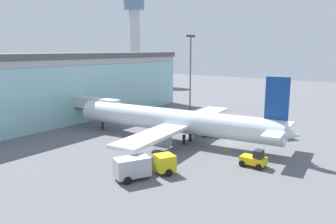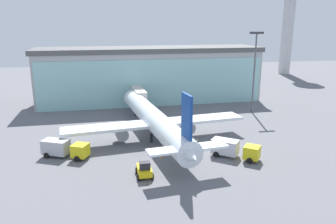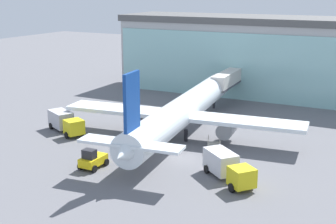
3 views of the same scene
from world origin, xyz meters
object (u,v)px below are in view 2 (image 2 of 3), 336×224
at_px(jet_bridge, 137,93).
at_px(pushback_tug, 144,170).
at_px(baggage_cart, 190,139).
at_px(safety_cone_wingtip, 63,147).
at_px(apron_light_mast, 255,65).
at_px(fuel_truck, 233,149).
at_px(catering_truck, 64,148).
at_px(safety_cone_nose, 161,156).
at_px(airplane, 154,120).
at_px(control_tower, 289,18).

distance_m(jet_bridge, pushback_tug, 35.56).
height_order(baggage_cart, safety_cone_wingtip, baggage_cart).
xyz_separation_m(apron_light_mast, fuel_truck, (-14.41, -25.15, -9.44)).
height_order(catering_truck, baggage_cart, catering_truck).
bearing_deg(safety_cone_nose, safety_cone_wingtip, 155.83).
height_order(airplane, safety_cone_wingtip, airplane).
bearing_deg(jet_bridge, control_tower, -57.04).
height_order(airplane, safety_cone_nose, airplane).
height_order(control_tower, fuel_truck, control_tower).
relative_size(fuel_truck, baggage_cart, 2.21).
xyz_separation_m(control_tower, pushback_tug, (-68.21, -85.06, -21.29)).
height_order(control_tower, safety_cone_nose, control_tower).
bearing_deg(safety_cone_wingtip, safety_cone_nose, -24.17).
bearing_deg(safety_cone_nose, apron_light_mast, 42.59).
bearing_deg(control_tower, catering_truck, -136.30).
bearing_deg(pushback_tug, apron_light_mast, -45.52).
relative_size(baggage_cart, safety_cone_nose, 5.83).
bearing_deg(apron_light_mast, control_tower, 54.69).
bearing_deg(apron_light_mast, catering_truck, -153.22).
xyz_separation_m(airplane, catering_truck, (-14.98, -6.26, -1.95)).
bearing_deg(control_tower, safety_cone_wingtip, -138.05).
height_order(fuel_truck, safety_cone_wingtip, fuel_truck).
bearing_deg(control_tower, jet_bridge, -142.94).
xyz_separation_m(catering_truck, safety_cone_nose, (14.75, -3.05, -1.19)).
xyz_separation_m(jet_bridge, airplane, (1.17, -20.14, -0.87)).
distance_m(fuel_truck, safety_cone_wingtip, 27.83).
distance_m(jet_bridge, catering_truck, 29.93).
relative_size(catering_truck, pushback_tug, 2.33).
xyz_separation_m(jet_bridge, safety_cone_wingtip, (-14.52, -22.51, -4.02)).
relative_size(baggage_cart, safety_cone_wingtip, 5.83).
distance_m(control_tower, airplane, 97.07).
xyz_separation_m(jet_bridge, baggage_cart, (7.07, -23.43, -3.79)).
bearing_deg(safety_cone_nose, pushback_tug, -119.16).
bearing_deg(baggage_cart, jet_bridge, -6.45).
distance_m(catering_truck, baggage_cart, 21.11).
distance_m(baggage_cart, safety_cone_nose, 8.60).
distance_m(safety_cone_nose, safety_cone_wingtip, 16.94).
height_order(safety_cone_nose, safety_cone_wingtip, same).
height_order(jet_bridge, baggage_cart, jet_bridge).
distance_m(fuel_truck, pushback_tug, 14.76).
bearing_deg(catering_truck, apron_light_mast, 52.06).
bearing_deg(baggage_cart, fuel_truck, -172.02).
height_order(control_tower, pushback_tug, control_tower).
bearing_deg(control_tower, fuel_truck, -123.68).
bearing_deg(catering_truck, pushback_tug, -12.63).
bearing_deg(apron_light_mast, pushback_tug, -134.45).
distance_m(pushback_tug, safety_cone_nose, 6.77).
bearing_deg(fuel_truck, apron_light_mast, 98.69).
bearing_deg(safety_cone_nose, baggage_cart, 44.45).
bearing_deg(catering_truck, baggage_cart, 33.36).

